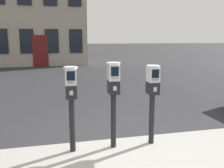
# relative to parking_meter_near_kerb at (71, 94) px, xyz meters

# --- Properties ---
(ground_plane) EXTENTS (160.00, 160.00, 0.00)m
(ground_plane) POSITION_rel_parking_meter_near_kerb_xyz_m (0.80, 0.12, -1.07)
(ground_plane) COLOR #28282B
(parking_meter_near_kerb) EXTENTS (0.23, 0.26, 1.35)m
(parking_meter_near_kerb) POSITION_rel_parking_meter_near_kerb_xyz_m (0.00, 0.00, 0.00)
(parking_meter_near_kerb) COLOR black
(parking_meter_near_kerb) RESTS_ON sidewalk_slab
(parking_meter_twin_adjacent) EXTENTS (0.23, 0.26, 1.40)m
(parking_meter_twin_adjacent) POSITION_rel_parking_meter_near_kerb_xyz_m (0.67, 0.00, 0.03)
(parking_meter_twin_adjacent) COLOR black
(parking_meter_twin_adjacent) RESTS_ON sidewalk_slab
(parking_meter_end_of_row) EXTENTS (0.23, 0.26, 1.34)m
(parking_meter_end_of_row) POSITION_rel_parking_meter_near_kerb_xyz_m (1.34, -0.00, -0.01)
(parking_meter_end_of_row) COLOR black
(parking_meter_end_of_row) RESTS_ON sidewalk_slab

